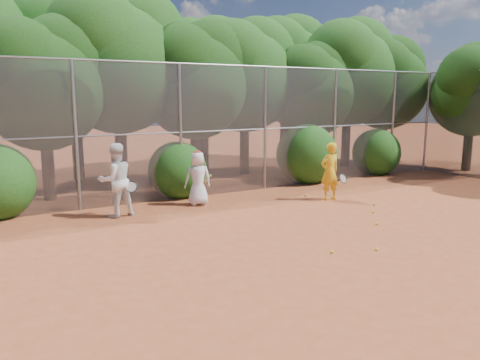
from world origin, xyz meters
TOP-DOWN VIEW (x-y plane):
  - ground at (0.00, 0.00)m, footprint 80.00×80.00m
  - fence_back at (-0.12, 6.00)m, footprint 20.05×0.09m
  - tree_2 at (-4.45, 7.83)m, footprint 3.99×3.47m
  - tree_3 at (-1.94, 8.84)m, footprint 4.89×4.26m
  - tree_4 at (0.55, 8.24)m, footprint 4.19×3.64m
  - tree_5 at (3.06, 9.04)m, footprint 4.51×3.92m
  - tree_6 at (5.55, 8.03)m, footprint 3.86×3.36m
  - tree_7 at (8.06, 8.64)m, footprint 4.77×4.14m
  - tree_8 at (10.05, 8.34)m, footprint 4.25×3.70m
  - tree_10 at (-2.93, 11.05)m, footprint 5.15×4.48m
  - tree_11 at (2.06, 10.64)m, footprint 4.64×4.03m
  - tree_12 at (6.56, 11.24)m, footprint 5.02×4.37m
  - tree_13 at (11.45, 5.03)m, footprint 3.86×3.36m
  - bush_1 at (-1.00, 6.30)m, footprint 1.80×1.80m
  - bush_2 at (4.00, 6.30)m, footprint 2.20×2.20m
  - bush_3 at (7.50, 6.30)m, footprint 1.90×1.90m
  - player_yellow at (2.70, 3.55)m, footprint 0.84×0.52m
  - player_teen at (-0.97, 4.92)m, footprint 0.84×0.64m
  - player_white at (-3.32, 4.80)m, footprint 1.00×0.82m
  - ball_0 at (1.84, 0.83)m, footprint 0.07×0.07m
  - ball_1 at (3.28, 2.30)m, footprint 0.07×0.07m
  - ball_2 at (0.39, -0.54)m, footprint 0.07×0.07m
  - ball_3 at (2.62, 1.71)m, footprint 0.07×0.07m
  - ball_4 at (-0.49, -0.22)m, footprint 0.07×0.07m
  - ball_5 at (2.42, 4.31)m, footprint 0.07×0.07m

SIDE VIEW (x-z plane):
  - ground at x=0.00m, z-range 0.00..0.00m
  - ball_0 at x=1.84m, z-range 0.00..0.07m
  - ball_1 at x=3.28m, z-range 0.00..0.07m
  - ball_2 at x=0.39m, z-range 0.00..0.07m
  - ball_3 at x=2.62m, z-range 0.00..0.07m
  - ball_4 at x=-0.49m, z-range 0.00..0.07m
  - ball_5 at x=2.42m, z-range 0.00..0.07m
  - player_teen at x=-0.97m, z-range 0.00..1.56m
  - player_yellow at x=2.70m, z-range 0.00..1.72m
  - bush_1 at x=-1.00m, z-range 0.00..1.80m
  - player_white at x=-3.32m, z-range 0.00..1.89m
  - bush_3 at x=7.50m, z-range 0.00..1.90m
  - bush_2 at x=4.00m, z-range 0.00..2.20m
  - fence_back at x=-0.12m, z-range 0.04..4.06m
  - tree_6 at x=5.55m, z-range 0.82..6.11m
  - tree_13 at x=11.45m, z-range 0.82..6.11m
  - tree_2 at x=-4.45m, z-range 0.85..6.32m
  - tree_4 at x=0.55m, z-range 0.89..6.62m
  - tree_8 at x=10.05m, z-range 0.91..6.73m
  - tree_5 at x=3.06m, z-range 0.96..7.13m
  - tree_11 at x=2.06m, z-range 0.99..7.34m
  - tree_7 at x=8.06m, z-range 1.02..7.54m
  - tree_3 at x=-1.94m, z-range 1.04..7.75m
  - tree_12 at x=6.56m, z-range 1.07..7.95m
  - tree_10 at x=-2.93m, z-range 1.10..8.16m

